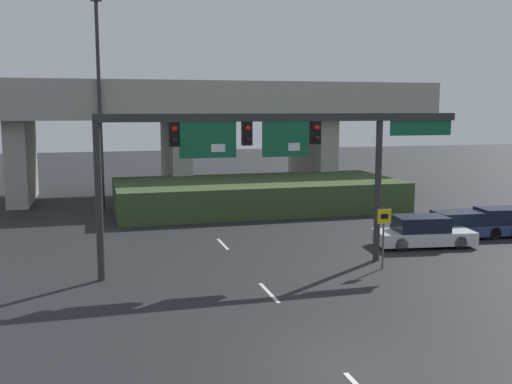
{
  "coord_description": "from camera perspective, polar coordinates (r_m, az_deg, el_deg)",
  "views": [
    {
      "loc": [
        -5.89,
        -13.86,
        6.62
      ],
      "look_at": [
        0.0,
        7.96,
        3.43
      ],
      "focal_mm": 42.0,
      "sensor_mm": 36.0,
      "label": 1
    }
  ],
  "objects": [
    {
      "name": "ground_plane",
      "position": [
        16.45,
        7.53,
        -15.75
      ],
      "size": [
        160.0,
        160.0,
        0.0
      ],
      "primitive_type": "plane",
      "color": "black"
    },
    {
      "name": "lane_markings",
      "position": [
        29.43,
        -3.18,
        -4.97
      ],
      "size": [
        0.14,
        34.55,
        0.01
      ],
      "color": "silver",
      "rests_on": "ground"
    },
    {
      "name": "signal_gantry",
      "position": [
        24.26,
        1.51,
        4.61
      ],
      "size": [
        15.27,
        0.44,
        6.39
      ],
      "color": "#2D2D30",
      "rests_on": "ground"
    },
    {
      "name": "speed_limit_sign",
      "position": [
        25.17,
        12.07,
        -3.49
      ],
      "size": [
        0.6,
        0.11,
        2.56
      ],
      "color": "#4C4C4C",
      "rests_on": "ground"
    },
    {
      "name": "highway_light_pole_near",
      "position": [
        40.0,
        -14.69,
        8.48
      ],
      "size": [
        0.7,
        0.36,
        13.47
      ],
      "color": "#2D2D30",
      "rests_on": "ground"
    },
    {
      "name": "overpass_bridge",
      "position": [
        45.38,
        -7.71,
        7.02
      ],
      "size": [
        38.51,
        9.65,
        8.46
      ],
      "color": "#A39E93",
      "rests_on": "ground"
    },
    {
      "name": "grass_embankment",
      "position": [
        39.4,
        0.15,
        -0.24
      ],
      "size": [
        18.38,
        8.24,
        1.9
      ],
      "color": "#384C28",
      "rests_on": "ground"
    },
    {
      "name": "parked_sedan_near_right",
      "position": [
        29.87,
        15.59,
        -3.73
      ],
      "size": [
        4.87,
        2.43,
        1.48
      ],
      "rotation": [
        0.0,
        0.0,
        -0.13
      ],
      "color": "silver",
      "rests_on": "ground"
    },
    {
      "name": "parked_sedan_mid_right",
      "position": [
        32.47,
        18.86,
        -3.03
      ],
      "size": [
        4.63,
        2.09,
        1.36
      ],
      "rotation": [
        0.0,
        0.0,
        -0.06
      ],
      "color": "navy",
      "rests_on": "ground"
    },
    {
      "name": "parked_sedan_far_right",
      "position": [
        33.73,
        22.43,
        -2.73
      ],
      "size": [
        4.63,
        2.3,
        1.47
      ],
      "rotation": [
        0.0,
        0.0,
        -0.12
      ],
      "color": "black",
      "rests_on": "ground"
    }
  ]
}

